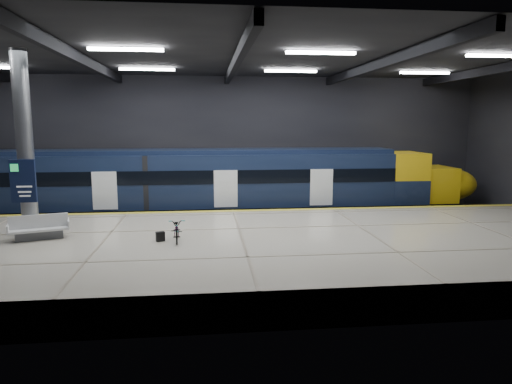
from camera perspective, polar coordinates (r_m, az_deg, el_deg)
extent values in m
plane|color=black|center=(19.74, -2.38, -7.03)|extent=(30.00, 30.00, 0.00)
cube|color=black|center=(27.03, -3.62, 5.79)|extent=(30.00, 0.10, 8.00)
cube|color=black|center=(11.12, 0.36, 1.82)|extent=(30.00, 0.10, 8.00)
cube|color=black|center=(19.20, -2.54, 16.64)|extent=(30.00, 16.00, 0.10)
cube|color=black|center=(19.69, -20.89, 15.16)|extent=(0.25, 16.00, 0.40)
cube|color=black|center=(19.17, -2.53, 15.90)|extent=(0.25, 16.00, 0.40)
cube|color=black|center=(20.46, 15.11, 15.15)|extent=(0.25, 16.00, 0.40)
cube|color=black|center=(23.29, 29.40, 13.53)|extent=(0.25, 16.00, 0.40)
cube|color=white|center=(17.37, -15.94, 16.78)|extent=(2.60, 0.18, 0.10)
cube|color=white|center=(17.69, 8.11, 16.86)|extent=(2.60, 0.18, 0.10)
cube|color=white|center=(20.54, 28.07, 14.80)|extent=(2.60, 0.18, 0.10)
cube|color=white|center=(23.27, -13.44, 14.70)|extent=(2.60, 0.18, 0.10)
cube|color=white|center=(23.50, 4.36, 14.84)|extent=(2.60, 0.18, 0.10)
cube|color=white|center=(25.72, 20.34, 13.80)|extent=(2.60, 0.18, 0.10)
cube|color=beige|center=(17.19, -1.81, -7.49)|extent=(30.00, 11.00, 1.10)
cube|color=gold|center=(22.16, -2.89, -2.36)|extent=(30.00, 0.40, 0.01)
cube|color=gray|center=(24.35, -3.17, -3.83)|extent=(30.00, 0.08, 0.16)
cube|color=gray|center=(25.75, -3.35, -3.14)|extent=(30.00, 0.08, 0.16)
cube|color=black|center=(25.00, -10.81, -2.54)|extent=(24.00, 2.58, 0.80)
cube|color=#0F1932|center=(24.73, -10.93, 1.50)|extent=(24.00, 2.80, 2.75)
cube|color=#0F1932|center=(24.59, -11.03, 4.96)|extent=(24.00, 2.30, 0.24)
cube|color=black|center=(23.30, -11.22, 1.74)|extent=(24.00, 0.04, 0.70)
cube|color=white|center=(23.31, -3.81, 0.41)|extent=(1.20, 0.05, 1.90)
cube|color=gold|center=(26.99, 17.77, 1.83)|extent=(2.00, 2.80, 2.75)
ellipsoid|color=gold|center=(28.21, 22.56, 0.88)|extent=(3.60, 2.52, 1.90)
cube|color=black|center=(27.10, 18.37, 2.20)|extent=(1.60, 2.38, 0.80)
cube|color=#595B60|center=(18.58, -25.43, -4.88)|extent=(1.67, 0.96, 0.30)
cube|color=silver|center=(18.53, -25.47, -4.19)|extent=(2.16, 1.41, 0.08)
cube|color=silver|center=(18.48, -25.53, -3.34)|extent=(1.93, 0.68, 0.50)
cube|color=silver|center=(18.57, -28.58, -4.00)|extent=(0.31, 0.83, 0.30)
cube|color=silver|center=(18.50, -22.41, -3.64)|extent=(0.31, 0.83, 0.30)
imported|color=#99999E|center=(16.73, -9.84, -4.62)|extent=(0.66, 1.64, 0.85)
cube|color=black|center=(16.84, -11.87, -5.46)|extent=(0.35, 0.28, 0.35)
cylinder|color=#9EA0A5|center=(19.19, -26.93, 5.39)|extent=(0.60, 0.60, 6.90)
cube|color=black|center=(18.90, -27.10, 1.23)|extent=(0.90, 0.12, 1.60)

